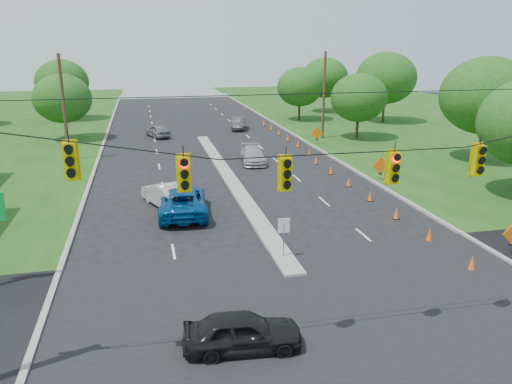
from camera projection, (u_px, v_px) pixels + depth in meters
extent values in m
plane|color=black|center=(329.00, 327.00, 17.92)|extent=(160.00, 160.00, 0.00)
cube|color=black|center=(329.00, 327.00, 17.92)|extent=(160.00, 14.00, 0.02)
cube|color=gray|center=(99.00, 159.00, 43.82)|extent=(0.25, 110.00, 0.16)
cube|color=gray|center=(316.00, 149.00, 48.09)|extent=(0.25, 110.00, 0.16)
cube|color=gray|center=(229.00, 179.00, 37.54)|extent=(1.00, 34.00, 0.18)
cylinder|color=gray|center=(284.00, 242.00, 23.27)|extent=(0.06, 0.06, 1.80)
cube|color=white|center=(284.00, 226.00, 23.04)|extent=(0.55, 0.04, 0.70)
cylinder|color=black|center=(350.00, 140.00, 14.98)|extent=(24.00, 0.04, 0.04)
cube|color=#E0C700|center=(71.00, 161.00, 13.36)|extent=(0.34, 0.24, 1.00)
cube|color=#E0C700|center=(184.00, 174.00, 14.15)|extent=(0.34, 0.24, 1.00)
cube|color=#E0C700|center=(286.00, 174.00, 14.83)|extent=(0.34, 0.24, 1.00)
cube|color=#E0C700|center=(393.00, 168.00, 15.57)|extent=(0.34, 0.24, 1.00)
cube|color=#E0C700|center=(478.00, 160.00, 16.18)|extent=(0.34, 0.24, 1.00)
cylinder|color=#422D1C|center=(64.00, 108.00, 42.02)|extent=(0.28, 0.28, 9.00)
cylinder|color=#422D1C|center=(324.00, 96.00, 51.98)|extent=(0.28, 0.28, 9.00)
cone|color=#FF6214|center=(472.00, 263.00, 22.30)|extent=(0.32, 0.32, 0.70)
cone|color=#FF6214|center=(429.00, 235.00, 25.57)|extent=(0.32, 0.32, 0.70)
cone|color=#FF6214|center=(396.00, 213.00, 28.84)|extent=(0.32, 0.32, 0.70)
cone|color=#FF6214|center=(370.00, 196.00, 32.11)|extent=(0.32, 0.32, 0.70)
cone|color=#FF6214|center=(349.00, 182.00, 35.38)|extent=(0.32, 0.32, 0.70)
cone|color=#FF6214|center=(331.00, 170.00, 38.65)|extent=(0.32, 0.32, 0.70)
cone|color=#FF6214|center=(316.00, 160.00, 41.92)|extent=(0.32, 0.32, 0.70)
cone|color=#FF6214|center=(309.00, 151.00, 45.32)|extent=(0.32, 0.32, 0.70)
cone|color=#FF6214|center=(298.00, 144.00, 48.59)|extent=(0.32, 0.32, 0.70)
cone|color=#FF6214|center=(288.00, 138.00, 51.86)|extent=(0.32, 0.32, 0.70)
cone|color=#FF6214|center=(279.00, 132.00, 55.13)|extent=(0.32, 0.32, 0.70)
cone|color=#FF6214|center=(271.00, 127.00, 58.40)|extent=(0.32, 0.32, 0.70)
cone|color=#FF6214|center=(264.00, 123.00, 61.67)|extent=(0.32, 0.32, 0.70)
cube|color=black|center=(380.00, 173.00, 36.87)|extent=(0.06, 0.58, 0.26)
cube|color=black|center=(380.00, 173.00, 36.87)|extent=(0.06, 0.58, 0.26)
cube|color=orange|center=(380.00, 165.00, 36.69)|extent=(1.27, 0.05, 1.27)
cube|color=black|center=(317.00, 139.00, 49.95)|extent=(0.06, 0.58, 0.26)
cube|color=black|center=(317.00, 139.00, 49.95)|extent=(0.06, 0.58, 0.26)
cube|color=orange|center=(317.00, 133.00, 49.78)|extent=(1.27, 0.05, 1.27)
cylinder|color=black|center=(66.00, 128.00, 51.97)|extent=(0.28, 0.28, 2.52)
ellipsoid|color=#194C14|center=(62.00, 98.00, 51.09)|extent=(5.88, 5.88, 5.04)
cylinder|color=black|center=(65.00, 109.00, 65.51)|extent=(0.28, 0.28, 2.88)
ellipsoid|color=#194C14|center=(62.00, 82.00, 64.50)|extent=(6.72, 6.72, 5.76)
cylinder|color=black|center=(480.00, 143.00, 42.67)|extent=(0.28, 0.28, 3.24)
ellipsoid|color=#194C14|center=(486.00, 96.00, 41.53)|extent=(7.56, 7.56, 6.48)
cylinder|color=black|center=(357.00, 127.00, 52.71)|extent=(0.28, 0.28, 2.52)
ellipsoid|color=#194C14|center=(359.00, 98.00, 51.83)|extent=(5.88, 5.88, 5.04)
cylinder|color=black|center=(384.00, 110.00, 63.64)|extent=(0.28, 0.28, 3.24)
ellipsoid|color=#194C14|center=(386.00, 78.00, 62.51)|extent=(7.56, 7.56, 6.48)
cylinder|color=black|center=(324.00, 102.00, 73.13)|extent=(0.28, 0.28, 2.88)
ellipsoid|color=#194C14|center=(325.00, 78.00, 72.12)|extent=(6.72, 6.72, 5.76)
cylinder|color=black|center=(299.00, 111.00, 65.37)|extent=(0.28, 0.28, 2.52)
ellipsoid|color=#194C14|center=(300.00, 87.00, 64.49)|extent=(5.88, 5.88, 5.04)
imported|color=black|center=(243.00, 332.00, 16.42)|extent=(4.05, 1.89, 1.34)
imported|color=beige|center=(167.00, 194.00, 30.96)|extent=(3.23, 4.92, 1.53)
imported|color=#064487|center=(183.00, 201.00, 29.52)|extent=(3.14, 6.12, 1.65)
imported|color=#ABABAB|center=(253.00, 155.00, 42.21)|extent=(2.40, 4.86, 1.36)
imported|color=gray|center=(158.00, 131.00, 53.82)|extent=(2.85, 4.35, 1.38)
imported|color=#2E2E2E|center=(239.00, 123.00, 58.70)|extent=(2.40, 4.45, 1.39)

